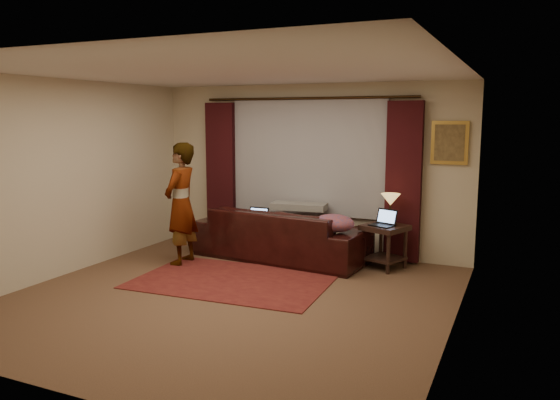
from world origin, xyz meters
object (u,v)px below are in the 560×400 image
(sofa, at_px, (281,224))
(end_table, at_px, (384,247))
(laptop_table, at_px, (382,218))
(person, at_px, (181,204))
(tiffany_lamp, at_px, (390,209))
(laptop_sofa, at_px, (256,216))

(sofa, bearing_deg, end_table, -170.28)
(laptop_table, bearing_deg, person, -140.86)
(sofa, bearing_deg, tiffany_lamp, -166.66)
(tiffany_lamp, bearing_deg, end_table, -112.45)
(laptop_table, bearing_deg, end_table, 95.68)
(sofa, distance_m, laptop_sofa, 0.40)
(sofa, distance_m, end_table, 1.55)
(laptop_sofa, bearing_deg, end_table, 5.57)
(end_table, relative_size, laptop_table, 1.81)
(person, bearing_deg, laptop_sofa, 126.80)
(tiffany_lamp, relative_size, laptop_table, 1.26)
(sofa, bearing_deg, laptop_sofa, 22.86)
(sofa, relative_size, laptop_sofa, 7.63)
(laptop_sofa, xyz_separation_m, end_table, (1.90, 0.22, -0.33))
(sofa, height_order, tiffany_lamp, tiffany_lamp)
(end_table, height_order, tiffany_lamp, tiffany_lamp)
(tiffany_lamp, bearing_deg, laptop_table, -109.46)
(sofa, bearing_deg, person, 41.11)
(laptop_table, height_order, person, person)
(laptop_table, bearing_deg, sofa, -157.79)
(tiffany_lamp, distance_m, person, 2.96)
(end_table, distance_m, laptop_table, 0.43)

